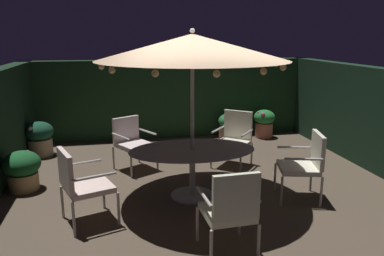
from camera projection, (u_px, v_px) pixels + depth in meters
ground_plane at (207, 195)px, 5.97m from camera, size 6.84×7.54×0.02m
hedge_backdrop_rear at (172, 98)px, 9.20m from camera, size 6.84×0.30×1.85m
patio_dining_table at (192, 158)px, 5.74m from camera, size 1.90×1.26×0.76m
patio_umbrella at (192, 47)px, 5.36m from camera, size 2.74×2.74×2.50m
patio_chair_north at (80, 181)px, 4.90m from camera, size 0.77×0.79×1.01m
patio_chair_northeast at (230, 207)px, 4.16m from camera, size 0.60×0.63×1.03m
patio_chair_east at (306, 161)px, 5.67m from camera, size 0.72×0.74×1.02m
patio_chair_southeast at (234, 136)px, 7.20m from camera, size 0.86×0.86×1.01m
patio_chair_south at (132, 140)px, 6.98m from camera, size 0.82×0.83×0.95m
potted_plant_left_near at (39, 137)px, 7.79m from camera, size 0.57×0.57×0.71m
potted_plant_front_corner at (264, 122)px, 9.20m from camera, size 0.50×0.50×0.67m
potted_plant_back_right at (22, 169)px, 6.06m from camera, size 0.58×0.58×0.64m
potted_plant_left_far at (229, 126)px, 9.11m from camera, size 0.52×0.52×0.60m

